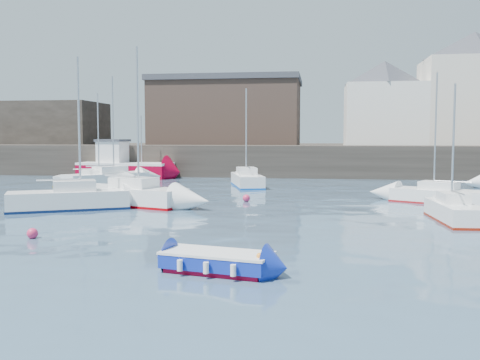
# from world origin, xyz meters

# --- Properties ---
(water) EXTENTS (220.00, 220.00, 0.00)m
(water) POSITION_xyz_m (0.00, 0.00, 0.00)
(water) COLOR #2D4760
(water) RESTS_ON ground
(quay_wall) EXTENTS (90.00, 5.00, 3.00)m
(quay_wall) POSITION_xyz_m (0.00, 35.00, 1.50)
(quay_wall) COLOR #28231E
(quay_wall) RESTS_ON ground
(land_strip) EXTENTS (90.00, 32.00, 2.80)m
(land_strip) POSITION_xyz_m (0.00, 53.00, 1.40)
(land_strip) COLOR #28231E
(land_strip) RESTS_ON ground
(bldg_east_a) EXTENTS (13.36, 13.36, 11.80)m
(bldg_east_a) POSITION_xyz_m (20.00, 42.00, 8.81)
(bldg_east_a) COLOR beige
(bldg_east_a) RESTS_ON land_strip
(bldg_east_d) EXTENTS (11.14, 11.14, 8.95)m
(bldg_east_d) POSITION_xyz_m (11.00, 41.50, 7.36)
(bldg_east_d) COLOR white
(bldg_east_d) RESTS_ON land_strip
(warehouse) EXTENTS (16.40, 10.40, 7.60)m
(warehouse) POSITION_xyz_m (-6.00, 43.00, 6.62)
(warehouse) COLOR #3D2D26
(warehouse) RESTS_ON land_strip
(bldg_west) EXTENTS (14.00, 8.00, 5.00)m
(bldg_west) POSITION_xyz_m (-28.00, 42.00, 5.30)
(bldg_west) COLOR #353028
(bldg_west) RESTS_ON land_strip
(blue_dinghy) EXTENTS (3.36, 1.98, 0.60)m
(blue_dinghy) POSITION_xyz_m (1.39, -2.00, 0.33)
(blue_dinghy) COLOR maroon
(blue_dinghy) RESTS_ON ground
(fishing_boat) EXTENTS (9.06, 4.25, 5.79)m
(fishing_boat) POSITION_xyz_m (-14.07, 31.53, 1.12)
(fishing_boat) COLOR maroon
(fishing_boat) RESTS_ON ground
(sailboat_a) EXTENTS (6.38, 4.60, 8.02)m
(sailboat_a) POSITION_xyz_m (-8.80, 9.74, 0.56)
(sailboat_a) COLOR white
(sailboat_a) RESTS_ON ground
(sailboat_b) EXTENTS (7.17, 4.36, 8.79)m
(sailboat_b) POSITION_xyz_m (-6.30, 12.04, 0.57)
(sailboat_b) COLOR white
(sailboat_b) RESTS_ON ground
(sailboat_c) EXTENTS (1.80, 4.85, 6.28)m
(sailboat_c) POSITION_xyz_m (10.37, 8.53, 0.48)
(sailboat_c) COLOR white
(sailboat_c) RESTS_ON ground
(sailboat_d) EXTENTS (6.08, 4.53, 7.53)m
(sailboat_d) POSITION_xyz_m (11.39, 15.34, 0.46)
(sailboat_d) COLOR white
(sailboat_d) RESTS_ON ground
(sailboat_e) EXTENTS (5.84, 2.99, 7.18)m
(sailboat_e) POSITION_xyz_m (-13.22, 22.69, 0.47)
(sailboat_e) COLOR white
(sailboat_e) RESTS_ON ground
(sailboat_f) EXTENTS (3.40, 6.13, 7.59)m
(sailboat_f) POSITION_xyz_m (-1.23, 24.17, 0.53)
(sailboat_f) COLOR white
(sailboat_f) RESTS_ON ground
(sailboat_h) EXTENTS (5.80, 6.54, 8.57)m
(sailboat_h) POSITION_xyz_m (-12.22, 23.15, 0.56)
(sailboat_h) COLOR white
(sailboat_h) RESTS_ON ground
(buoy_near) EXTENTS (0.42, 0.42, 0.42)m
(buoy_near) POSITION_xyz_m (-6.53, 2.00, 0.00)
(buoy_near) COLOR #D52A58
(buoy_near) RESTS_ON ground
(buoy_mid) EXTENTS (0.42, 0.42, 0.42)m
(buoy_mid) POSITION_xyz_m (10.69, 9.84, 0.00)
(buoy_mid) COLOR #D52A58
(buoy_mid) RESTS_ON ground
(buoy_far) EXTENTS (0.45, 0.45, 0.45)m
(buoy_far) POSITION_xyz_m (-0.01, 14.65, 0.00)
(buoy_far) COLOR #D52A58
(buoy_far) RESTS_ON ground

